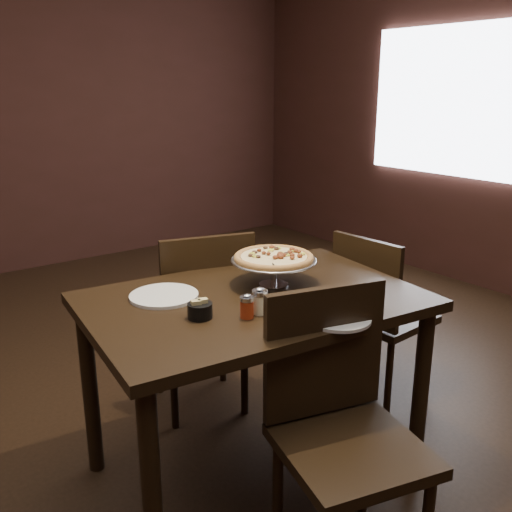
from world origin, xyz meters
TOP-DOWN VIEW (x-y plane):
  - room at (0.06, 0.03)m, footprint 6.04×7.04m
  - dining_table at (0.04, -0.07)m, footprint 1.40×1.02m
  - pizza_stand at (0.19, -0.01)m, footprint 0.36×0.36m
  - parmesan_shaker at (-0.04, -0.22)m, footprint 0.06×0.06m
  - pepper_flake_shaker at (-0.11, -0.22)m, footprint 0.05×0.05m
  - packet_caddy at (-0.24, -0.12)m, footprint 0.09×0.09m
  - napkin_stack at (0.24, -0.28)m, footprint 0.18×0.18m
  - plate_left at (-0.25, 0.14)m, footprint 0.27×0.27m
  - plate_near at (0.14, -0.44)m, footprint 0.24×0.24m
  - serving_spatula at (0.13, -0.07)m, footprint 0.16×0.16m
  - chair_far at (0.14, 0.49)m, footprint 0.56×0.56m
  - chair_near at (0.02, -0.59)m, footprint 0.56×0.56m
  - chair_side at (0.95, 0.06)m, footprint 0.45×0.45m

SIDE VIEW (x-z plane):
  - chair_side at x=0.95m, z-range 0.04..0.95m
  - chair_far at x=0.14m, z-range 0.04..1.01m
  - chair_near at x=0.02m, z-range 0.05..1.02m
  - dining_table at x=0.04m, z-range 0.30..1.12m
  - plate_near at x=0.14m, z-range 0.82..0.83m
  - plate_left at x=-0.25m, z-range 0.82..0.83m
  - napkin_stack at x=0.24m, z-range 0.82..0.83m
  - packet_caddy at x=-0.24m, z-range 0.81..0.89m
  - pepper_flake_shaker at x=-0.11m, z-range 0.82..0.91m
  - parmesan_shaker at x=-0.04m, z-range 0.82..0.92m
  - serving_spatula at x=0.13m, z-range 0.93..0.95m
  - pizza_stand at x=0.19m, z-range 0.87..1.02m
  - room at x=0.06m, z-range -0.02..2.82m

